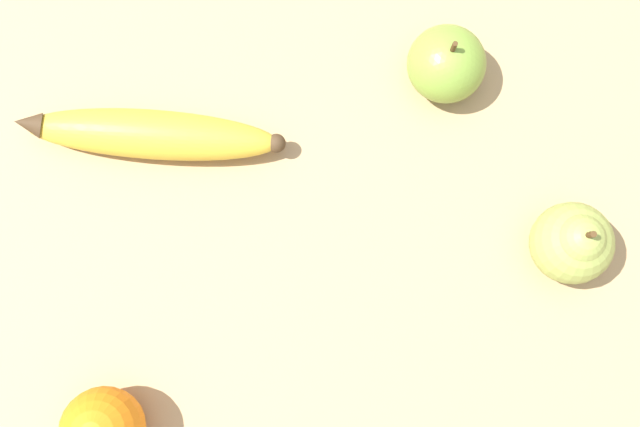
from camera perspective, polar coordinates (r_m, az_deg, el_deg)
The scene contains 4 objects.
ground_plane at distance 0.65m, azimuth -0.96°, elevation -1.56°, with size 3.00×3.00×0.00m, color tan.
banana at distance 0.66m, azimuth -12.82°, elevation 5.91°, with size 0.22×0.12×0.04m.
pear at distance 0.64m, azimuth 18.71°, elevation -2.10°, with size 0.07×0.07×0.09m.
apple at distance 0.67m, azimuth 9.60°, elevation 11.17°, with size 0.07×0.07×0.07m.
Camera 1 is at (0.06, -0.09, 0.64)m, focal length 42.00 mm.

